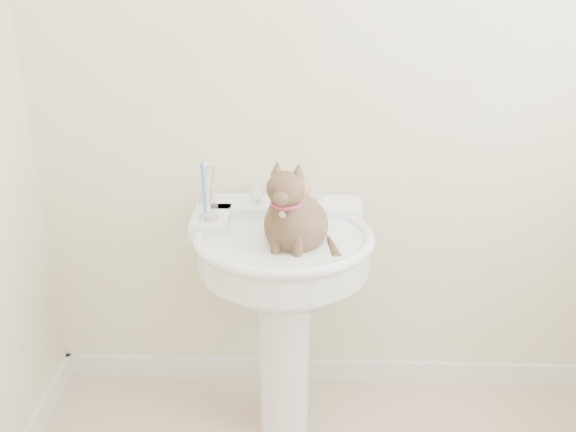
{
  "coord_description": "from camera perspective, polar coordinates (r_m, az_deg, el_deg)",
  "views": [
    {
      "loc": [
        -0.13,
        -1.11,
        1.71
      ],
      "look_at": [
        -0.2,
        0.78,
        0.86
      ],
      "focal_mm": 42.0,
      "sensor_mm": 36.0,
      "label": 1
    }
  ],
  "objects": [
    {
      "name": "wall_back",
      "position": [
        2.26,
        5.4,
        12.47
      ],
      "size": [
        2.2,
        0.0,
        2.5
      ],
      "primitive_type": null,
      "color": "beige",
      "rests_on": "ground"
    },
    {
      "name": "baseboard_back",
      "position": [
        2.76,
        4.42,
        -12.89
      ],
      "size": [
        2.2,
        0.02,
        0.09
      ],
      "primitive_type": "cube",
      "color": "white",
      "rests_on": "floor"
    },
    {
      "name": "pedestal_sink",
      "position": [
        2.19,
        -0.4,
        -4.9
      ],
      "size": [
        0.59,
        0.58,
        0.81
      ],
      "color": "white",
      "rests_on": "floor"
    },
    {
      "name": "faucet",
      "position": [
        2.23,
        -0.2,
        1.75
      ],
      "size": [
        0.28,
        0.12,
        0.14
      ],
      "color": "silver",
      "rests_on": "pedestal_sink"
    },
    {
      "name": "soap_bar",
      "position": [
        2.32,
        0.85,
        1.94
      ],
      "size": [
        0.1,
        0.08,
        0.03
      ],
      "primitive_type": "cube",
      "rotation": [
        0.0,
        0.0,
        -0.25
      ],
      "color": "gold",
      "rests_on": "pedestal_sink"
    },
    {
      "name": "toothbrush_cup",
      "position": [
        2.15,
        -6.77,
        0.93
      ],
      "size": [
        0.07,
        0.07,
        0.18
      ],
      "rotation": [
        0.0,
        0.0,
        0.1
      ],
      "color": "silver",
      "rests_on": "pedestal_sink"
    },
    {
      "name": "cat",
      "position": [
        2.05,
        0.57,
        -0.32
      ],
      "size": [
        0.22,
        0.28,
        0.4
      ],
      "rotation": [
        0.0,
        0.0,
        -0.26
      ],
      "color": "brown",
      "rests_on": "pedestal_sink"
    }
  ]
}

